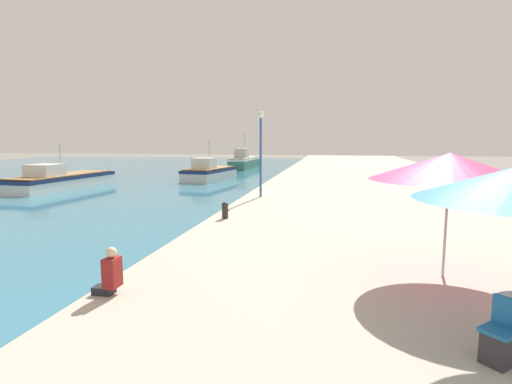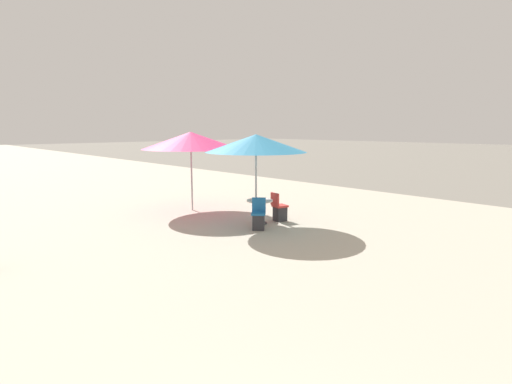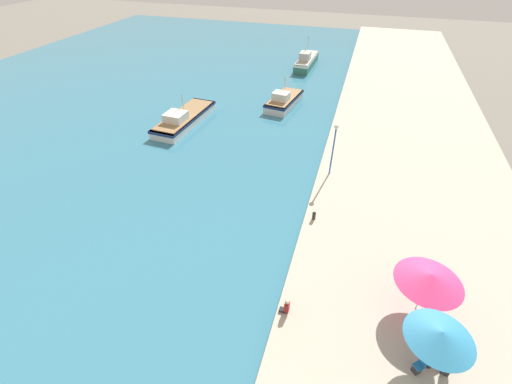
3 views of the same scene
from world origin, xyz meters
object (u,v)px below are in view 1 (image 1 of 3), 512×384
Objects in this scene: fishing_boat_near at (60,179)px; person_at_quay at (110,274)px; cafe_umbrella_white at (449,167)px; cafe_chair_left at (499,341)px; lamppost at (261,139)px; mooring_bollard at (225,210)px; fishing_boat_mid at (209,172)px; fishing_boat_far at (244,161)px.

fishing_boat_near is 9.90× the size of person_at_quay.
cafe_umbrella_white is 3.75× the size of cafe_chair_left.
lamppost is (0.48, 14.09, 2.67)m from person_at_quay.
lamppost is at bearing 87.18° from mooring_bollard.
lamppost reaches higher than fishing_boat_near.
cafe_umbrella_white is 3.51× the size of person_at_quay.
cafe_chair_left is 11.21m from mooring_bollard.
fishing_boat_mid is 32.41m from cafe_chair_left.
mooring_bollard is at bearing -32.91° from fishing_boat_near.
fishing_boat_near reaches higher than mooring_bollard.
fishing_boat_far is 10.03× the size of cafe_chair_left.
cafe_umbrella_white is (13.69, -25.82, 2.39)m from fishing_boat_mid.
cafe_chair_left is (-0.21, -3.66, -2.16)m from cafe_umbrella_white.
mooring_bollard is at bearing -62.59° from fishing_boat_mid.
lamppost is at bearing -16.26° from fishing_boat_near.
lamppost is (0.30, 6.15, 2.74)m from mooring_bollard.
person_at_quay is at bearing -160.53° from cafe_umbrella_white.
cafe_umbrella_white is at bearing -46.50° from cafe_chair_left.
cafe_chair_left is 16.74m from lamppost.
fishing_boat_mid reaches higher than cafe_umbrella_white.
mooring_bollard is at bearing -76.98° from fishing_boat_far.
fishing_boat_far is at bearing 98.93° from fishing_boat_mid.
lamppost is at bearing 88.05° from person_at_quay.
person_at_quay reaches higher than cafe_chair_left.
fishing_boat_near is 29.23m from cafe_umbrella_white.
fishing_boat_near is 14.73× the size of mooring_bollard.
fishing_boat_far is (9.18, 23.91, 0.23)m from fishing_boat_near.
lamppost is (-6.31, 11.69, 0.61)m from cafe_umbrella_white.
fishing_boat_mid is at bearing 117.57° from lamppost.
mooring_bollard is (-6.40, 9.20, 0.02)m from cafe_chair_left.
fishing_boat_far is at bearing 99.16° from person_at_quay.
fishing_boat_mid is at bearing 109.23° from mooring_bollard.
fishing_boat_near is at bearing 143.39° from mooring_bollard.
person_at_quay is (7.11, -44.08, 0.16)m from fishing_boat_far.
lamppost reaches higher than person_at_quay.
cafe_umbrella_white is (23.08, -17.78, 2.45)m from fishing_boat_near.
cafe_umbrella_white is at bearing -33.91° from fishing_boat_near.
cafe_umbrella_white reaches higher than mooring_bollard.
cafe_umbrella_white is at bearing -69.94° from fishing_boat_far.
cafe_chair_left is 6.70m from person_at_quay.
fishing_boat_mid is 29.32m from cafe_umbrella_white.
cafe_umbrella_white is 7.49m from person_at_quay.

